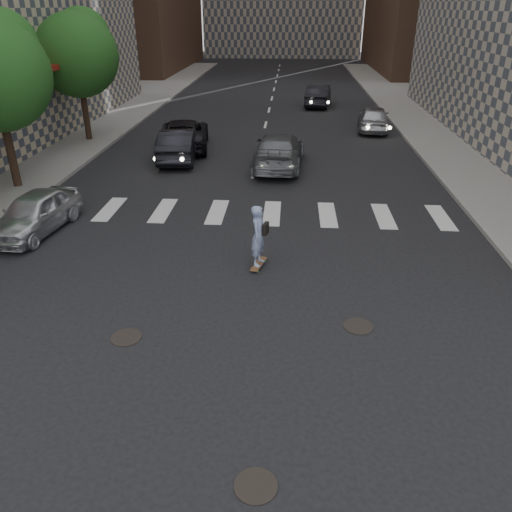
{
  "coord_description": "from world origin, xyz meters",
  "views": [
    {
      "loc": [
        1.57,
        -7.84,
        6.73
      ],
      "look_at": [
        0.83,
        2.93,
        1.3
      ],
      "focal_mm": 35.0,
      "sensor_mm": 36.0,
      "label": 1
    }
  ],
  "objects": [
    {
      "name": "traffic_car_c",
      "position": [
        -3.99,
        18.0,
        0.74
      ],
      "size": [
        3.16,
        5.61,
        1.48
      ],
      "primitive_type": "imported",
      "rotation": [
        0.0,
        0.0,
        3.28
      ],
      "color": "black",
      "rests_on": "ground"
    },
    {
      "name": "manhole_a",
      "position": [
        1.2,
        -2.5,
        0.01
      ],
      "size": [
        0.7,
        0.7,
        0.02
      ],
      "primitive_type": "cylinder",
      "color": "black",
      "rests_on": "ground"
    },
    {
      "name": "traffic_car_e",
      "position": [
        3.58,
        30.82,
        0.76
      ],
      "size": [
        2.19,
        4.76,
        1.51
      ],
      "primitive_type": "imported",
      "rotation": [
        0.0,
        0.0,
        3.01
      ],
      "color": "black",
      "rests_on": "ground"
    },
    {
      "name": "traffic_car_d",
      "position": [
        6.5,
        22.8,
        0.73
      ],
      "size": [
        2.2,
        4.47,
        1.47
      ],
      "primitive_type": "imported",
      "rotation": [
        0.0,
        0.0,
        3.03
      ],
      "color": "#ADAFB5",
      "rests_on": "ground"
    },
    {
      "name": "silver_sedan",
      "position": [
        -6.71,
        6.84,
        0.66
      ],
      "size": [
        2.08,
        4.08,
        1.33
      ],
      "primitive_type": "imported",
      "rotation": [
        0.0,
        0.0,
        -0.14
      ],
      "color": "silver",
      "rests_on": "ground"
    },
    {
      "name": "ground",
      "position": [
        0.0,
        0.0,
        0.0
      ],
      "size": [
        160.0,
        160.0,
        0.0
      ],
      "primitive_type": "plane",
      "color": "black",
      "rests_on": "ground"
    },
    {
      "name": "tree_c",
      "position": [
        -9.45,
        19.14,
        4.65
      ],
      "size": [
        4.2,
        4.2,
        6.6
      ],
      "color": "#382619",
      "rests_on": "sidewalk_left"
    },
    {
      "name": "manhole_b",
      "position": [
        -2.0,
        1.2,
        0.01
      ],
      "size": [
        0.7,
        0.7,
        0.02
      ],
      "primitive_type": "cylinder",
      "color": "black",
      "rests_on": "ground"
    },
    {
      "name": "skateboarder",
      "position": [
        0.78,
        4.84,
        0.98
      ],
      "size": [
        0.57,
        0.96,
        1.86
      ],
      "rotation": [
        0.0,
        0.0,
        -0.26
      ],
      "color": "brown",
      "rests_on": "ground"
    },
    {
      "name": "traffic_car_a",
      "position": [
        -3.77,
        15.71,
        0.76
      ],
      "size": [
        2.03,
        4.74,
        1.52
      ],
      "primitive_type": "imported",
      "rotation": [
        0.0,
        0.0,
        3.23
      ],
      "color": "black",
      "rests_on": "ground"
    },
    {
      "name": "manhole_c",
      "position": [
        3.3,
        2.0,
        0.01
      ],
      "size": [
        0.7,
        0.7,
        0.02
      ],
      "primitive_type": "cylinder",
      "color": "black",
      "rests_on": "ground"
    },
    {
      "name": "traffic_car_b",
      "position": [
        1.07,
        14.86,
        0.77
      ],
      "size": [
        2.51,
        5.46,
        1.55
      ],
      "primitive_type": "imported",
      "rotation": [
        0.0,
        0.0,
        3.08
      ],
      "color": "slate",
      "rests_on": "ground"
    },
    {
      "name": "sidewalk_left",
      "position": [
        -14.5,
        20.0,
        0.07
      ],
      "size": [
        13.0,
        80.0,
        0.15
      ],
      "primitive_type": "cube",
      "color": "gray",
      "rests_on": "ground"
    }
  ]
}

